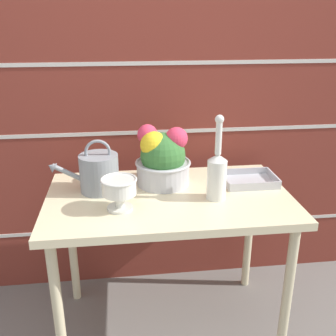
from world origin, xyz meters
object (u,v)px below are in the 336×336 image
flower_planter (162,158)px  wire_tray (249,180)px  crystal_pedestal_bowl (119,189)px  watering_can (98,172)px  glass_decanter (217,172)px

flower_planter → wire_tray: flower_planter is taller
crystal_pedestal_bowl → watering_can: bearing=114.8°
watering_can → flower_planter: bearing=9.0°
glass_decanter → crystal_pedestal_bowl: bearing=-172.6°
watering_can → crystal_pedestal_bowl: watering_can is taller
watering_can → crystal_pedestal_bowl: size_ratio=2.12×
watering_can → glass_decanter: bearing=-15.9°
watering_can → wire_tray: 0.73m
crystal_pedestal_bowl → flower_planter: size_ratio=0.53×
crystal_pedestal_bowl → glass_decanter: glass_decanter is taller
flower_planter → glass_decanter: 0.29m
crystal_pedestal_bowl → wire_tray: bearing=18.4°
flower_planter → crystal_pedestal_bowl: bearing=-129.5°
watering_can → wire_tray: bearing=0.4°
watering_can → glass_decanter: (0.52, -0.15, 0.03)m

